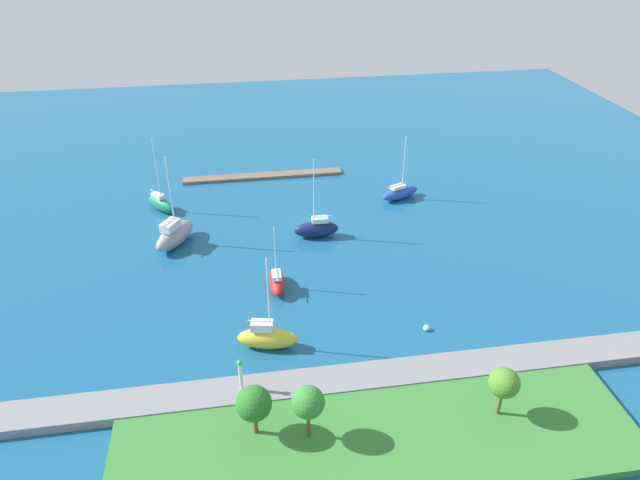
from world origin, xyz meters
TOP-DOWN VIEW (x-y plane):
  - water at (0.00, 0.00)m, footprint 160.00×160.00m
  - pier_dock at (6.15, -18.51)m, footprint 27.64×2.25m
  - breakwater at (0.00, 32.71)m, footprint 74.39×3.80m
  - shoreline_park at (0.00, 40.65)m, footprint 47.39×12.89m
  - harbor_beacon at (11.85, 32.71)m, footprint 0.56×0.56m
  - park_tree_center at (-11.68, 39.38)m, footprint 2.84×2.84m
  - park_tree_mideast at (6.16, 39.15)m, footprint 2.93×2.93m
  - park_tree_west at (10.78, 38.06)m, footprint 3.21×3.21m
  - sailboat_blue_far_north at (-15.31, -6.71)m, footprint 7.09×4.49m
  - sailboat_gray_mid_basin at (20.03, 2.29)m, footprint 6.50×8.25m
  - sailboat_navy_inner_mooring at (-0.04, 3.22)m, footprint 6.46×2.28m
  - sailboat_red_near_pier at (6.83, 15.21)m, footprint 2.00×5.62m
  - sailboat_green_lone_north at (22.81, -8.56)m, footprint 5.41×5.82m
  - sailboat_yellow_by_breakwater at (8.81, 25.88)m, footprint 6.91×3.34m
  - mooring_buoy_white at (-9.24, 25.88)m, footprint 0.71×0.71m

SIDE VIEW (x-z plane):
  - water at x=0.00m, z-range 0.00..0.00m
  - pier_dock at x=6.15m, z-range 0.00..0.52m
  - mooring_buoy_white at x=-9.24m, z-range 0.00..0.71m
  - shoreline_park at x=0.00m, z-range 0.00..0.88m
  - breakwater at x=0.00m, z-range 0.00..1.02m
  - sailboat_blue_far_north at x=-15.31m, z-range -4.20..6.42m
  - sailboat_red_near_pier at x=6.83m, z-range -3.20..5.53m
  - sailboat_green_lone_north at x=22.81m, z-range -4.75..7.14m
  - sailboat_navy_inner_mooring at x=-0.04m, z-range -4.71..7.41m
  - sailboat_yellow_by_breakwater at x=8.81m, z-range -4.33..7.18m
  - sailboat_gray_mid_basin at x=20.03m, z-range -4.94..8.20m
  - harbor_beacon at x=11.85m, z-range 1.31..5.04m
  - park_tree_west at x=10.78m, z-range 1.86..7.08m
  - park_tree_center at x=-11.68m, z-range 2.08..7.37m
  - park_tree_mideast at x=6.16m, z-range 2.20..7.83m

